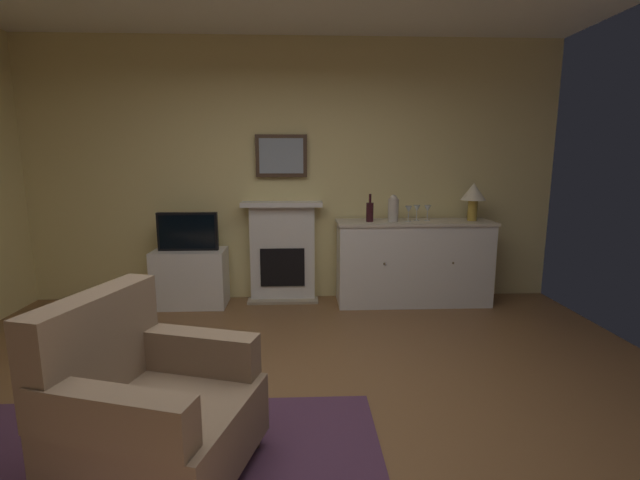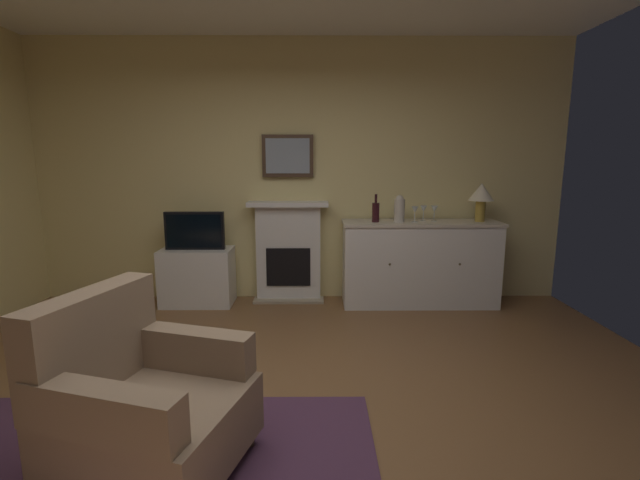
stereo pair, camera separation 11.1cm
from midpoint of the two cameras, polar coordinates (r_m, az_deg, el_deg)
name	(u,v)px [view 1 (the left image)]	position (r m, az deg, el deg)	size (l,w,h in m)	color
ground_plane	(286,436)	(2.84, -5.68, -23.94)	(5.82, 5.18, 0.10)	brown
wall_rear	(292,173)	(4.91, -4.34, 8.68)	(5.82, 0.06, 2.81)	#EAD68C
area_rug	(134,479)	(2.64, -24.14, -26.32)	(2.50, 1.41, 0.02)	#4C2D47
fireplace_unit	(283,252)	(4.88, -5.50, -1.49)	(0.87, 0.30, 1.10)	white
framed_picture	(281,156)	(4.83, -5.69, 10.76)	(0.55, 0.04, 0.45)	#473323
sideboard_cabinet	(413,262)	(4.86, 11.29, -2.85)	(1.65, 0.49, 0.90)	white
table_lamp	(473,194)	(4.94, 18.59, 5.60)	(0.26, 0.26, 0.40)	#B79338
wine_bottle	(370,212)	(4.64, 5.77, 3.68)	(0.08, 0.08, 0.29)	#331419
wine_glass_left	(409,210)	(4.70, 10.70, 3.82)	(0.07, 0.07, 0.16)	silver
wine_glass_center	(417,209)	(4.81, 11.76, 3.92)	(0.07, 0.07, 0.16)	silver
wine_glass_right	(428,209)	(4.82, 13.08, 3.89)	(0.07, 0.07, 0.16)	silver
vase_decorative	(393,208)	(4.66, 8.77, 4.04)	(0.11, 0.11, 0.28)	beige
tv_cabinet	(191,278)	(4.93, -16.97, -4.70)	(0.75, 0.42, 0.61)	white
tv_set	(188,232)	(4.81, -17.36, 1.05)	(0.62, 0.07, 0.40)	black
armchair	(148,406)	(2.42, -22.60, -19.21)	(0.99, 0.96, 0.92)	#8C7259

